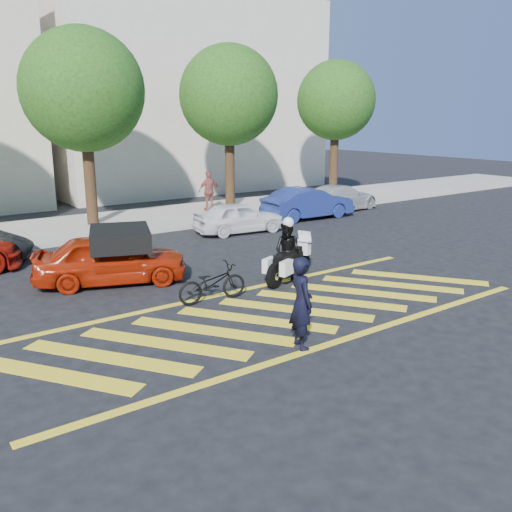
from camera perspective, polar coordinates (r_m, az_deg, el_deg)
ground at (r=12.23m, az=2.27°, el=-6.13°), size 90.00×90.00×0.00m
sidewalk at (r=22.57m, az=-16.73°, el=3.07°), size 60.00×5.00×0.15m
crosswalk at (r=12.21m, az=2.13°, el=-6.15°), size 12.33×4.00×0.01m
building_right at (r=34.06m, az=-7.73°, el=16.37°), size 16.00×8.00×11.00m
tree_center at (r=22.29m, az=-17.43°, el=15.89°), size 4.60×4.60×7.56m
tree_right at (r=25.14m, az=-2.69°, el=16.16°), size 4.40×4.40×7.41m
tree_far_right at (r=29.19m, az=8.50°, el=15.59°), size 4.00×4.00×7.10m
officer_bike at (r=10.27m, az=4.80°, el=-4.94°), size 0.59×0.75×1.79m
bicycle at (r=12.94m, az=-4.63°, el=-2.85°), size 1.79×0.75×0.91m
police_motorcycle at (r=14.49m, az=3.44°, el=-0.65°), size 2.08×1.16×0.97m
officer_moto at (r=14.42m, az=3.37°, el=0.43°), size 0.86×0.96×1.62m
red_convertible at (r=14.75m, az=-15.05°, el=-0.29°), size 4.22×2.83×1.33m
parked_mid_right at (r=20.57m, az=-1.78°, el=4.08°), size 3.63×1.82×1.19m
parked_right at (r=23.54m, az=5.48°, el=5.56°), size 4.19×1.66×1.36m
parked_far_right at (r=25.77m, az=8.82°, el=6.08°), size 4.42×2.25×1.23m
pedestrian_right at (r=24.69m, az=-4.95°, el=6.85°), size 1.08×0.52×1.79m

